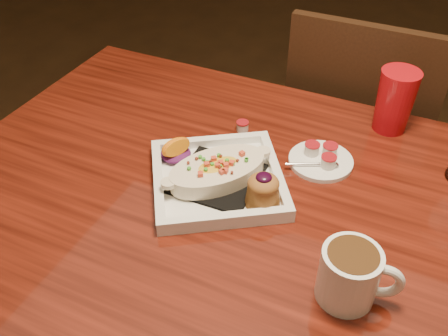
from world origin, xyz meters
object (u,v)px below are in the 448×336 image
at_px(table, 294,252).
at_px(chair_far, 356,141).
at_px(saucer, 321,159).
at_px(red_tumbler, 395,101).
at_px(plate, 222,176).
at_px(coffee_mug, 351,274).

distance_m(table, chair_far, 0.65).
relative_size(table, saucer, 10.91).
height_order(chair_far, saucer, chair_far).
distance_m(chair_far, red_tumbler, 0.42).
xyz_separation_m(chair_far, saucer, (-0.01, -0.45, 0.25)).
bearing_deg(red_tumbler, saucer, -119.00).
bearing_deg(plate, coffee_mug, -60.83).
relative_size(coffee_mug, saucer, 0.96).
xyz_separation_m(plate, saucer, (0.16, 0.16, -0.02)).
height_order(chair_far, red_tumbler, chair_far).
bearing_deg(saucer, chair_far, 88.64).
bearing_deg(chair_far, coffee_mug, 99.26).
bearing_deg(table, chair_far, 90.00).
bearing_deg(red_tumbler, plate, -127.24).
bearing_deg(saucer, red_tumbler, 61.00).
xyz_separation_m(saucer, red_tumbler, (0.11, 0.19, 0.06)).
height_order(table, chair_far, chair_far).
bearing_deg(coffee_mug, saucer, 101.23).
xyz_separation_m(coffee_mug, saucer, (-0.14, 0.31, -0.04)).
height_order(chair_far, plate, chair_far).
bearing_deg(saucer, table, -86.56).
relative_size(table, red_tumbler, 10.18).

